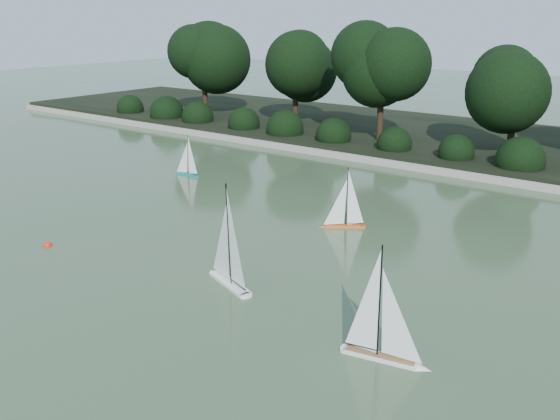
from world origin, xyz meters
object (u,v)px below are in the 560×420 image
(sailboat_white_a, at_px, (227,266))
(sailboat_orange, at_px, (341,218))
(sailboat_teal, at_px, (185,168))
(race_buoy, at_px, (48,246))
(sailboat_white_b, at_px, (388,343))

(sailboat_white_a, relative_size, sailboat_orange, 1.37)
(sailboat_orange, relative_size, sailboat_teal, 1.12)
(sailboat_orange, bearing_deg, race_buoy, -131.87)
(sailboat_white_a, relative_size, sailboat_white_b, 1.11)
(sailboat_white_a, height_order, race_buoy, sailboat_white_a)
(sailboat_white_a, xyz_separation_m, sailboat_white_b, (3.22, -0.54, -0.03))
(sailboat_teal, bearing_deg, sailboat_white_b, -30.11)
(sailboat_orange, distance_m, race_buoy, 5.76)
(sailboat_teal, relative_size, race_buoy, 7.08)
(sailboat_white_b, xyz_separation_m, race_buoy, (-7.05, -0.26, -0.25))
(sailboat_white_b, xyz_separation_m, sailboat_teal, (-8.86, 5.14, -0.07))
(sailboat_orange, distance_m, sailboat_teal, 5.77)
(sailboat_orange, bearing_deg, sailboat_teal, 168.81)
(sailboat_white_b, relative_size, race_buoy, 9.82)
(sailboat_white_a, height_order, sailboat_orange, sailboat_white_a)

